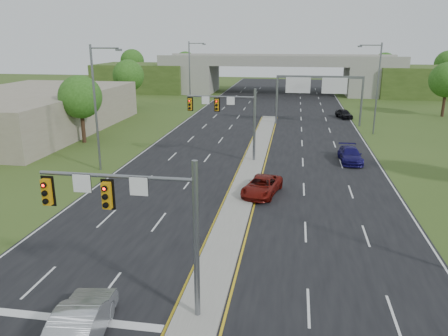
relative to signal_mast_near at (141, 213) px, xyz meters
name	(u,v)px	position (x,y,z in m)	size (l,w,h in m)	color
ground	(198,318)	(2.26, 0.07, -4.73)	(240.00, 240.00, 0.00)	#354D1B
road	(262,139)	(2.26, 35.07, -4.72)	(24.00, 160.00, 0.02)	black
median	(252,166)	(2.26, 23.07, -4.63)	(2.00, 54.00, 0.16)	gray
lane_markings	(252,151)	(1.66, 28.99, -4.70)	(23.72, 160.00, 0.01)	gold
signal_mast_near	(141,213)	(0.00, 0.00, 0.00)	(6.62, 0.60, 7.00)	slate
signal_mast_far	(231,113)	(0.00, 25.00, 0.00)	(6.62, 0.60, 7.00)	slate
sign_gantry	(318,87)	(8.95, 44.99, 0.51)	(11.58, 0.44, 6.67)	slate
overpass	(279,77)	(2.26, 80.07, -1.17)	(80.00, 14.00, 8.10)	gray
lightpole_l_mid	(97,103)	(-11.03, 20.07, 1.38)	(2.85, 0.25, 11.00)	slate
lightpole_l_far	(191,73)	(-11.03, 55.07, 1.38)	(2.85, 0.25, 11.00)	slate
lightpole_r_far	(376,85)	(15.56, 40.07, 1.38)	(2.85, 0.25, 11.00)	slate
tree_l_near	(80,97)	(-17.74, 30.07, 0.45)	(4.80, 4.80, 7.60)	#382316
tree_l_mid	(128,75)	(-21.74, 55.07, 0.78)	(5.20, 5.20, 8.12)	#382316
tree_r_mid	(447,80)	(28.26, 55.07, 0.78)	(5.20, 5.20, 8.12)	#382316
tree_back_a	(132,61)	(-35.74, 94.07, 1.11)	(6.00, 6.00, 8.85)	#382316
tree_back_b	(185,63)	(-21.74, 94.07, 0.78)	(5.60, 5.60, 8.32)	#382316
tree_back_c	(384,65)	(26.26, 94.07, 0.78)	(5.60, 5.60, 8.32)	#382316
tree_back_d	(448,64)	(40.26, 94.07, 1.11)	(6.00, 6.00, 8.85)	#382316
commercial_building	(28,111)	(-27.74, 35.07, -2.23)	(18.00, 30.00, 5.00)	gray
car_silver	(81,322)	(-1.92, -2.10, -3.89)	(1.72, 4.93, 1.62)	#A0A3A7
car_far_a	(262,186)	(3.76, 15.85, -4.03)	(2.24, 4.85, 1.35)	#69100A
car_far_b	(350,155)	(11.44, 26.35, -4.00)	(1.97, 4.84, 1.41)	#120D4F
car_far_c	(344,114)	(13.26, 51.03, -4.04)	(1.56, 3.88, 1.32)	black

